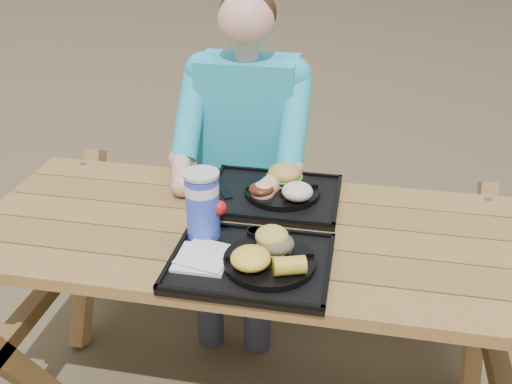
# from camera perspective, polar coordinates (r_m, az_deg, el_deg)

# --- Properties ---
(picnic_table) EXTENTS (1.80, 1.49, 0.75)m
(picnic_table) POSITION_cam_1_polar(r_m,az_deg,el_deg) (2.02, 0.00, -12.73)
(picnic_table) COLOR #999999
(picnic_table) RESTS_ON ground
(tray_near) EXTENTS (0.45, 0.35, 0.02)m
(tray_near) POSITION_cam_1_polar(r_m,az_deg,el_deg) (1.62, -0.54, -7.21)
(tray_near) COLOR black
(tray_near) RESTS_ON picnic_table
(tray_far) EXTENTS (0.45, 0.35, 0.02)m
(tray_far) POSITION_cam_1_polar(r_m,az_deg,el_deg) (1.96, 1.72, -0.47)
(tray_far) COLOR black
(tray_far) RESTS_ON picnic_table
(plate_near) EXTENTS (0.26, 0.26, 0.02)m
(plate_near) POSITION_cam_1_polar(r_m,az_deg,el_deg) (1.60, 1.37, -6.94)
(plate_near) COLOR black
(plate_near) RESTS_ON tray_near
(plate_far) EXTENTS (0.26, 0.26, 0.02)m
(plate_far) POSITION_cam_1_polar(r_m,az_deg,el_deg) (1.95, 2.64, 0.10)
(plate_far) COLOR black
(plate_far) RESTS_ON tray_far
(napkin_stack) EXTENTS (0.15, 0.15, 0.02)m
(napkin_stack) POSITION_cam_1_polar(r_m,az_deg,el_deg) (1.62, -5.41, -6.56)
(napkin_stack) COLOR silver
(napkin_stack) RESTS_ON tray_near
(soda_cup) EXTENTS (0.10, 0.10, 0.20)m
(soda_cup) POSITION_cam_1_polar(r_m,az_deg,el_deg) (1.68, -5.36, -1.42)
(soda_cup) COLOR blue
(soda_cup) RESTS_ON tray_near
(condiment_bbq) EXTENTS (0.05, 0.05, 0.03)m
(condiment_bbq) POSITION_cam_1_polar(r_m,az_deg,el_deg) (1.70, -0.06, -4.26)
(condiment_bbq) COLOR black
(condiment_bbq) RESTS_ON tray_near
(condiment_mustard) EXTENTS (0.05, 0.05, 0.03)m
(condiment_mustard) POSITION_cam_1_polar(r_m,az_deg,el_deg) (1.70, 2.53, -4.45)
(condiment_mustard) COLOR gold
(condiment_mustard) RESTS_ON tray_near
(sandwich) EXTENTS (0.10, 0.10, 0.10)m
(sandwich) POSITION_cam_1_polar(r_m,az_deg,el_deg) (1.60, 1.97, -4.25)
(sandwich) COLOR gold
(sandwich) RESTS_ON plate_near
(mac_cheese) EXTENTS (0.11, 0.11, 0.06)m
(mac_cheese) POSITION_cam_1_polar(r_m,az_deg,el_deg) (1.54, -0.54, -6.65)
(mac_cheese) COLOR yellow
(mac_cheese) RESTS_ON plate_near
(corn_cob) EXTENTS (0.11, 0.11, 0.05)m
(corn_cob) POSITION_cam_1_polar(r_m,az_deg,el_deg) (1.52, 3.38, -7.36)
(corn_cob) COLOR gold
(corn_cob) RESTS_ON plate_near
(cutlery_far) EXTENTS (0.11, 0.16, 0.01)m
(cutlery_far) POSITION_cam_1_polar(r_m,az_deg,el_deg) (1.99, -3.39, 0.44)
(cutlery_far) COLOR black
(cutlery_far) RESTS_ON tray_far
(burger) EXTENTS (0.12, 0.12, 0.10)m
(burger) POSITION_cam_1_polar(r_m,az_deg,el_deg) (1.97, 2.89, 2.30)
(burger) COLOR #C58E45
(burger) RESTS_ON plate_far
(baked_beans) EXTENTS (0.09, 0.09, 0.04)m
(baked_beans) POSITION_cam_1_polar(r_m,az_deg,el_deg) (1.90, 0.53, 0.29)
(baked_beans) COLOR #4E230F
(baked_beans) RESTS_ON plate_far
(potato_salad) EXTENTS (0.10, 0.10, 0.06)m
(potato_salad) POSITION_cam_1_polar(r_m,az_deg,el_deg) (1.87, 4.16, 0.05)
(potato_salad) COLOR silver
(potato_salad) RESTS_ON plate_far
(diner) EXTENTS (0.48, 0.84, 1.28)m
(diner) POSITION_cam_1_polar(r_m,az_deg,el_deg) (2.37, -0.84, 1.63)
(diner) COLOR #1DCBC2
(diner) RESTS_ON ground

